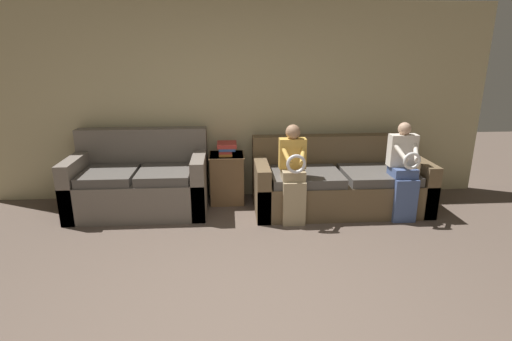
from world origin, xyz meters
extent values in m
cube|color=#C6B789|center=(0.00, 3.02, 1.27)|extent=(6.76, 0.06, 2.55)
cube|color=brown|center=(1.28, 2.41, 0.20)|extent=(2.15, 0.95, 0.41)
cube|color=brown|center=(1.28, 2.78, 0.64)|extent=(2.15, 0.20, 0.46)
cube|color=brown|center=(0.29, 2.41, 0.32)|extent=(0.16, 0.95, 0.64)
cube|color=brown|center=(2.27, 2.41, 0.32)|extent=(0.16, 0.95, 0.64)
cube|color=#514C47|center=(0.82, 2.31, 0.46)|extent=(0.86, 0.71, 0.11)
cube|color=#514C47|center=(1.74, 2.31, 0.46)|extent=(0.86, 0.71, 0.11)
cube|color=#70665B|center=(-1.22, 2.50, 0.22)|extent=(1.65, 0.91, 0.45)
cube|color=#70665B|center=(-1.22, 2.85, 0.72)|extent=(1.65, 0.20, 0.54)
cube|color=#70665B|center=(-1.97, 2.50, 0.36)|extent=(0.16, 0.91, 0.72)
cube|color=#70665B|center=(-0.48, 2.50, 0.36)|extent=(0.16, 0.91, 0.72)
cube|color=#514C47|center=(-1.55, 2.40, 0.50)|extent=(0.63, 0.67, 0.11)
cube|color=#514C47|center=(-0.89, 2.40, 0.50)|extent=(0.63, 0.67, 0.11)
cube|color=tan|center=(0.63, 1.93, 0.26)|extent=(0.26, 0.10, 0.52)
cube|color=tan|center=(0.63, 2.07, 0.57)|extent=(0.26, 0.28, 0.11)
cube|color=gold|center=(0.63, 2.14, 0.80)|extent=(0.31, 0.14, 0.35)
sphere|color=#A37A5B|center=(0.63, 2.14, 1.05)|extent=(0.17, 0.17, 0.17)
torus|color=silver|center=(0.63, 1.87, 0.75)|extent=(0.22, 0.04, 0.22)
cylinder|color=gold|center=(0.53, 2.01, 0.83)|extent=(0.12, 0.31, 0.20)
cylinder|color=gold|center=(0.72, 2.01, 0.83)|extent=(0.12, 0.31, 0.20)
cube|color=#475B8E|center=(1.93, 1.93, 0.26)|extent=(0.27, 0.10, 0.52)
cube|color=#475B8E|center=(1.93, 2.07, 0.57)|extent=(0.27, 0.28, 0.11)
cube|color=silver|center=(1.93, 2.14, 0.82)|extent=(0.32, 0.14, 0.38)
sphere|color=tan|center=(1.93, 2.14, 1.07)|extent=(0.15, 0.15, 0.15)
torus|color=white|center=(1.93, 1.87, 0.76)|extent=(0.20, 0.04, 0.20)
cylinder|color=silver|center=(1.84, 2.01, 0.85)|extent=(0.13, 0.31, 0.21)
cylinder|color=silver|center=(2.03, 2.01, 0.85)|extent=(0.13, 0.31, 0.21)
cube|color=brown|center=(-0.14, 2.75, 0.32)|extent=(0.43, 0.42, 0.64)
cube|color=brown|center=(-0.14, 2.75, 0.64)|extent=(0.45, 0.44, 0.02)
cube|color=orange|center=(-0.15, 2.75, 0.66)|extent=(0.17, 0.29, 0.04)
cube|color=#BC3833|center=(-0.15, 2.75, 0.70)|extent=(0.17, 0.29, 0.04)
cube|color=#33569E|center=(-0.13, 2.74, 0.74)|extent=(0.21, 0.30, 0.03)
cube|color=#BC3833|center=(-0.13, 2.74, 0.78)|extent=(0.25, 0.31, 0.05)
camera|label=1|loc=(-0.11, -2.29, 1.95)|focal=28.00mm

